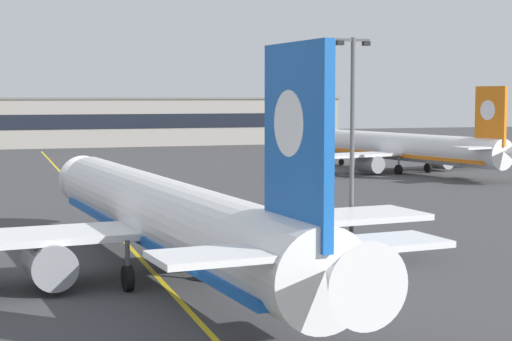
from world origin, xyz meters
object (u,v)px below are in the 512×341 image
object	(u,v)px
apron_lamp_post	(352,140)
safety_cone_by_nose_gear	(123,227)
airliner_foreground	(166,217)
airliner_background	(405,148)

from	to	relation	value
apron_lamp_post	safety_cone_by_nose_gear	size ratio (longest dim) A/B	24.36
airliner_foreground	safety_cone_by_nose_gear	xyz separation A→B (m)	(0.59, 17.10, -3.11)
airliner_foreground	apron_lamp_post	size ratio (longest dim) A/B	3.10
airliner_foreground	airliner_background	world-z (taller)	airliner_foreground
airliner_background	safety_cone_by_nose_gear	world-z (taller)	airliner_background
airliner_background	apron_lamp_post	distance (m)	56.91
airliner_foreground	airliner_background	size ratio (longest dim) A/B	1.08
safety_cone_by_nose_gear	apron_lamp_post	bearing A→B (deg)	-45.05
airliner_foreground	safety_cone_by_nose_gear	size ratio (longest dim) A/B	75.50
airliner_foreground	safety_cone_by_nose_gear	distance (m)	17.39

